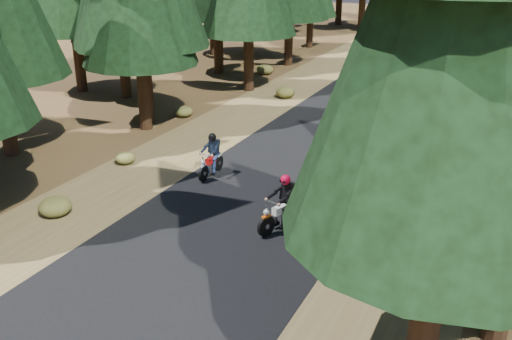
{
  "coord_description": "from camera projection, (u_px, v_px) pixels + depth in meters",
  "views": [
    {
      "loc": [
        6.52,
        -12.11,
        7.15
      ],
      "look_at": [
        0.0,
        1.5,
        1.1
      ],
      "focal_mm": 40.0,
      "sensor_mm": 36.0,
      "label": 1
    }
  ],
  "objects": [
    {
      "name": "understory_shrubs",
      "position": [
        354.0,
        143.0,
        21.01
      ],
      "size": [
        15.77,
        32.53,
        0.62
      ],
      "color": "#474C1E",
      "rests_on": "ground"
    },
    {
      "name": "ground",
      "position": [
        232.0,
        226.0,
        15.42
      ],
      "size": [
        120.0,
        120.0,
        0.0
      ],
      "primitive_type": "plane",
      "color": "#402F17",
      "rests_on": "ground"
    },
    {
      "name": "shoulder_l",
      "position": [
        186.0,
        146.0,
        21.45
      ],
      "size": [
        3.2,
        100.0,
        0.01
      ],
      "primitive_type": "cube",
      "color": "brown",
      "rests_on": "ground"
    },
    {
      "name": "rider_follow",
      "position": [
        211.0,
        162.0,
        18.56
      ],
      "size": [
        0.52,
        1.61,
        1.42
      ],
      "rotation": [
        0.0,
        0.0,
        3.17
      ],
      "color": "#A50D0B",
      "rests_on": "road"
    },
    {
      "name": "shoulder_r",
      "position": [
        437.0,
        189.0,
        17.76
      ],
      "size": [
        3.2,
        100.0,
        0.01
      ],
      "primitive_type": "cube",
      "color": "brown",
      "rests_on": "ground"
    },
    {
      "name": "road",
      "position": [
        300.0,
        165.0,
        19.6
      ],
      "size": [
        6.0,
        100.0,
        0.01
      ],
      "primitive_type": "cube",
      "color": "black",
      "rests_on": "ground"
    },
    {
      "name": "rider_lead",
      "position": [
        281.0,
        212.0,
        15.06
      ],
      "size": [
        1.07,
        1.78,
        1.52
      ],
      "rotation": [
        0.0,
        0.0,
        2.79
      ],
      "color": "white",
      "rests_on": "road"
    }
  ]
}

